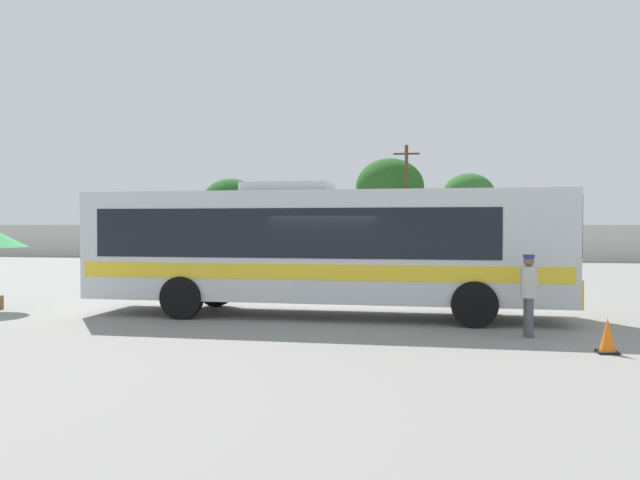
# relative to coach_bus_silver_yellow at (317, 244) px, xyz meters

# --- Properties ---
(ground_plane) EXTENTS (300.00, 300.00, 0.00)m
(ground_plane) POSITION_rel_coach_bus_silver_yellow_xyz_m (0.36, 9.70, -1.80)
(ground_plane) COLOR gray
(perimeter_wall) EXTENTS (80.00, 0.30, 2.28)m
(perimeter_wall) POSITION_rel_coach_bus_silver_yellow_xyz_m (0.36, 26.55, -0.66)
(perimeter_wall) COLOR beige
(perimeter_wall) RESTS_ON ground_plane
(coach_bus_silver_yellow) EXTENTS (11.93, 2.82, 3.35)m
(coach_bus_silver_yellow) POSITION_rel_coach_bus_silver_yellow_xyz_m (0.00, 0.00, 0.00)
(coach_bus_silver_yellow) COLOR silver
(coach_bus_silver_yellow) RESTS_ON ground_plane
(attendant_by_bus_door) EXTENTS (0.40, 0.40, 1.69)m
(attendant_by_bus_door) POSITION_rel_coach_bus_silver_yellow_xyz_m (4.81, -2.31, -0.84)
(attendant_by_bus_door) COLOR #4C4C51
(attendant_by_bus_door) RESTS_ON ground_plane
(parked_car_leftmost_black) EXTENTS (4.32, 2.15, 1.46)m
(parked_car_leftmost_black) POSITION_rel_coach_bus_silver_yellow_xyz_m (-11.62, 23.64, -1.02)
(parked_car_leftmost_black) COLOR black
(parked_car_leftmost_black) RESTS_ON ground_plane
(parked_car_second_black) EXTENTS (4.43, 2.24, 1.40)m
(parked_car_second_black) POSITION_rel_coach_bus_silver_yellow_xyz_m (-5.90, 24.02, -1.04)
(parked_car_second_black) COLOR black
(parked_car_second_black) RESTS_ON ground_plane
(utility_pole_near) EXTENTS (1.80, 0.24, 7.80)m
(utility_pole_near) POSITION_rel_coach_bus_silver_yellow_xyz_m (0.95, 28.85, 2.28)
(utility_pole_near) COLOR #4C3823
(utility_pole_near) RESTS_ON ground_plane
(roadside_tree_left) EXTENTS (4.62, 4.62, 5.89)m
(roadside_tree_left) POSITION_rel_coach_bus_silver_yellow_xyz_m (-12.83, 32.22, 2.12)
(roadside_tree_left) COLOR brown
(roadside_tree_left) RESTS_ON ground_plane
(roadside_tree_midleft) EXTENTS (5.05, 5.05, 7.23)m
(roadside_tree_midleft) POSITION_rel_coach_bus_silver_yellow_xyz_m (-0.41, 31.96, 3.28)
(roadside_tree_midleft) COLOR brown
(roadside_tree_midleft) RESTS_ON ground_plane
(roadside_tree_midright) EXTENTS (3.87, 3.87, 6.13)m
(roadside_tree_midright) POSITION_rel_coach_bus_silver_yellow_xyz_m (5.38, 33.10, 2.67)
(roadside_tree_midright) COLOR brown
(roadside_tree_midright) RESTS_ON ground_plane
(traffic_cone_on_apron) EXTENTS (0.36, 0.36, 0.64)m
(traffic_cone_on_apron) POSITION_rel_coach_bus_silver_yellow_xyz_m (5.97, -3.78, -1.49)
(traffic_cone_on_apron) COLOR black
(traffic_cone_on_apron) RESTS_ON ground_plane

